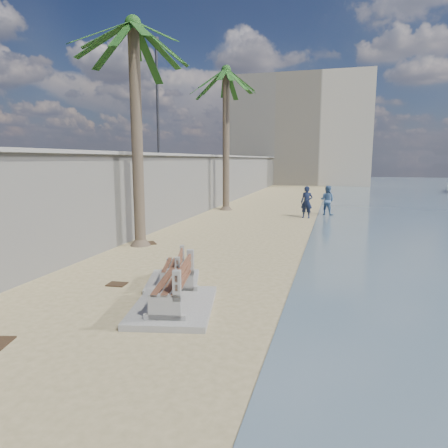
{
  "coord_description": "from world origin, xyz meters",
  "views": [
    {
      "loc": [
        3.02,
        -5.51,
        3.31
      ],
      "look_at": [
        -0.5,
        7.0,
        1.2
      ],
      "focal_mm": 32.0,
      "sensor_mm": 36.0,
      "label": 1
    }
  ],
  "objects_px": {
    "bench_near": "(173,270)",
    "palm_mid": "(133,27)",
    "person_a": "(307,200)",
    "bench_far": "(173,289)",
    "palm_back": "(226,73)",
    "person_b": "(327,199)"
  },
  "relations": [
    {
      "from": "palm_back",
      "to": "person_b",
      "type": "height_order",
      "value": "palm_back"
    },
    {
      "from": "person_b",
      "to": "palm_mid",
      "type": "bearing_deg",
      "value": 79.43
    },
    {
      "from": "bench_far",
      "to": "palm_mid",
      "type": "height_order",
      "value": "palm_mid"
    },
    {
      "from": "person_a",
      "to": "person_b",
      "type": "distance_m",
      "value": 1.96
    },
    {
      "from": "bench_far",
      "to": "palm_mid",
      "type": "relative_size",
      "value": 0.31
    },
    {
      "from": "palm_mid",
      "to": "bench_far",
      "type": "bearing_deg",
      "value": -56.63
    },
    {
      "from": "person_a",
      "to": "bench_far",
      "type": "bearing_deg",
      "value": -86.7
    },
    {
      "from": "bench_near",
      "to": "bench_far",
      "type": "relative_size",
      "value": 0.79
    },
    {
      "from": "person_a",
      "to": "person_b",
      "type": "relative_size",
      "value": 1.06
    },
    {
      "from": "bench_near",
      "to": "palm_back",
      "type": "height_order",
      "value": "palm_back"
    },
    {
      "from": "bench_far",
      "to": "palm_back",
      "type": "height_order",
      "value": "palm_back"
    },
    {
      "from": "bench_near",
      "to": "person_b",
      "type": "height_order",
      "value": "person_b"
    },
    {
      "from": "palm_mid",
      "to": "person_b",
      "type": "bearing_deg",
      "value": 58.11
    },
    {
      "from": "bench_far",
      "to": "person_a",
      "type": "distance_m",
      "value": 15.22
    },
    {
      "from": "bench_near",
      "to": "palm_mid",
      "type": "bearing_deg",
      "value": 127.14
    },
    {
      "from": "bench_far",
      "to": "palm_mid",
      "type": "xyz_separation_m",
      "value": [
        -3.86,
        5.87,
        7.52
      ]
    },
    {
      "from": "bench_far",
      "to": "person_a",
      "type": "relative_size",
      "value": 1.35
    },
    {
      "from": "person_b",
      "to": "palm_back",
      "type": "bearing_deg",
      "value": 15.42
    },
    {
      "from": "bench_near",
      "to": "person_a",
      "type": "xyz_separation_m",
      "value": [
        2.56,
        13.33,
        0.69
      ]
    },
    {
      "from": "bench_far",
      "to": "person_b",
      "type": "distance_m",
      "value": 16.98
    },
    {
      "from": "person_a",
      "to": "palm_mid",
      "type": "bearing_deg",
      "value": -111.42
    },
    {
      "from": "bench_near",
      "to": "bench_far",
      "type": "bearing_deg",
      "value": -66.7
    }
  ]
}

